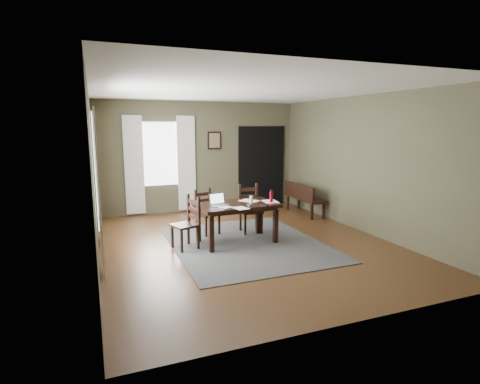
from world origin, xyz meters
name	(u,v)px	position (x,y,z in m)	size (l,w,h in m)	color
ground	(246,244)	(0.00, 0.00, -0.01)	(5.00, 6.00, 0.01)	#492C16
room_shell	(246,143)	(0.00, 0.00, 1.80)	(5.02, 6.02, 2.71)	#4B4731
rug	(246,243)	(0.00, 0.00, 0.01)	(2.60, 3.20, 0.01)	#3A3A3A
dining_table	(237,208)	(-0.14, 0.12, 0.64)	(1.49, 0.96, 0.71)	black
chair_end	(187,223)	(-1.05, 0.12, 0.45)	(0.50, 0.50, 0.91)	black
chair_back_left	(207,212)	(-0.48, 0.87, 0.43)	(0.48, 0.48, 0.87)	black
chair_back_right	(250,209)	(0.36, 0.68, 0.47)	(0.45, 0.45, 0.95)	black
bench	(303,196)	(2.15, 1.66, 0.44)	(0.42, 1.32, 0.74)	black
laptop	(219,202)	(-0.48, 0.11, 0.78)	(0.35, 0.30, 0.21)	#B7B7BC
computer_mouse	(249,205)	(0.00, -0.16, 0.74)	(0.05, 0.08, 0.03)	#3F3F42
tv_remote	(264,205)	(0.26, -0.19, 0.73)	(0.05, 0.17, 0.02)	black
drinking_glass	(251,200)	(0.12, 0.04, 0.80)	(0.06, 0.06, 0.14)	silver
water_bottle	(271,197)	(0.50, 0.00, 0.83)	(0.08, 0.08, 0.23)	#A00C1E
paper_a	(223,207)	(-0.45, -0.06, 0.73)	(0.20, 0.26, 0.00)	white
paper_c	(249,201)	(0.17, 0.27, 0.73)	(0.26, 0.33, 0.00)	white
paper_d	(270,201)	(0.51, 0.07, 0.73)	(0.25, 0.33, 0.00)	white
paper_e	(241,208)	(-0.21, -0.27, 0.73)	(0.21, 0.27, 0.00)	white
window_left	(95,168)	(-2.47, 0.20, 1.45)	(0.01, 1.30, 1.70)	white
window_back	(160,154)	(-1.00, 2.97, 1.45)	(1.00, 0.01, 1.50)	white
curtain_left_near	(99,192)	(-2.44, -0.62, 1.20)	(0.03, 0.48, 2.30)	silver
curtain_left_far	(98,177)	(-2.44, 1.02, 1.20)	(0.03, 0.48, 2.30)	silver
curtain_back_left	(134,165)	(-1.62, 2.94, 1.20)	(0.44, 0.03, 2.30)	silver
curtain_back_right	(186,164)	(-0.38, 2.94, 1.20)	(0.44, 0.03, 2.30)	silver
framed_picture	(214,140)	(0.35, 2.97, 1.75)	(0.34, 0.03, 0.44)	black
doorway_back	(261,166)	(1.65, 2.97, 1.05)	(1.30, 0.03, 2.10)	black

